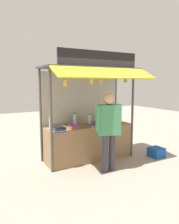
# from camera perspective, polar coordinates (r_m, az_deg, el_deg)

# --- Properties ---
(ground_plane) EXTENTS (20.00, 20.00, 0.00)m
(ground_plane) POSITION_cam_1_polar(r_m,az_deg,el_deg) (5.76, 0.00, -12.32)
(ground_plane) COLOR #9E9384
(stall_counter) EXTENTS (2.26, 0.64, 0.89)m
(stall_counter) POSITION_cam_1_polar(r_m,az_deg,el_deg) (5.62, 0.00, -8.06)
(stall_counter) COLOR olive
(stall_counter) RESTS_ON ground
(stall_structure) EXTENTS (2.46, 1.51, 2.69)m
(stall_structure) POSITION_cam_1_polar(r_m,az_deg,el_deg) (5.52, -0.56, 4.10)
(stall_structure) COLOR #4C4742
(stall_structure) RESTS_ON ground
(water_bottle_far_right) EXTENTS (0.08, 0.08, 0.28)m
(water_bottle_far_right) POSITION_cam_1_polar(r_m,az_deg,el_deg) (5.62, -0.06, -2.01)
(water_bottle_far_right) COLOR silver
(water_bottle_far_right) RESTS_ON stall_counter
(water_bottle_back_left) EXTENTS (0.09, 0.09, 0.32)m
(water_bottle_back_left) POSITION_cam_1_polar(r_m,az_deg,el_deg) (5.58, -3.92, -1.93)
(water_bottle_back_left) COLOR silver
(water_bottle_back_left) RESTS_ON stall_counter
(water_bottle_far_left) EXTENTS (0.09, 0.09, 0.31)m
(water_bottle_far_left) POSITION_cam_1_polar(r_m,az_deg,el_deg) (5.19, -10.19, -2.80)
(water_bottle_far_left) COLOR silver
(water_bottle_far_left) RESTS_ON stall_counter
(magazine_stack_back_right) EXTENTS (0.25, 0.31, 0.09)m
(magazine_stack_back_right) POSITION_cam_1_polar(r_m,az_deg,el_deg) (4.93, -8.00, -4.50)
(magazine_stack_back_right) COLOR black
(magazine_stack_back_right) RESTS_ON stall_counter
(magazine_stack_mid_left) EXTENTS (0.26, 0.25, 0.06)m
(magazine_stack_mid_left) POSITION_cam_1_polar(r_m,az_deg,el_deg) (5.33, 1.27, -3.66)
(magazine_stack_mid_left) COLOR yellow
(magazine_stack_mid_left) RESTS_ON stall_counter
(magazine_stack_center) EXTENTS (0.22, 0.30, 0.07)m
(magazine_stack_center) POSITION_cam_1_polar(r_m,az_deg,el_deg) (5.18, -4.30, -3.98)
(magazine_stack_center) COLOR yellow
(magazine_stack_center) RESTS_ON stall_counter
(banana_bunch_inner_right) EXTENTS (0.09, 0.09, 0.23)m
(banana_bunch_inner_right) POSITION_cam_1_polar(r_m,az_deg,el_deg) (5.50, 9.48, 8.36)
(banana_bunch_inner_right) COLOR #332D23
(banana_bunch_leftmost) EXTENTS (0.11, 0.10, 0.28)m
(banana_bunch_leftmost) POSITION_cam_1_polar(r_m,az_deg,el_deg) (4.96, 0.55, 8.26)
(banana_bunch_leftmost) COLOR #332D23
(banana_bunch_inner_left) EXTENTS (0.09, 0.09, 0.27)m
(banana_bunch_inner_left) POSITION_cam_1_polar(r_m,az_deg,el_deg) (5.08, 2.92, 8.20)
(banana_bunch_inner_left) COLOR #332D23
(banana_bunch_rightmost) EXTENTS (0.11, 0.11, 0.32)m
(banana_bunch_rightmost) POSITION_cam_1_polar(r_m,az_deg,el_deg) (4.67, -6.49, 7.70)
(banana_bunch_rightmost) COLOR #332D23
(vendor_person) EXTENTS (0.66, 0.37, 1.75)m
(vendor_person) POSITION_cam_1_polar(r_m,az_deg,el_deg) (4.75, 5.14, -3.45)
(vendor_person) COLOR #383842
(vendor_person) RESTS_ON ground
(plastic_crate) EXTENTS (0.36, 0.36, 0.25)m
(plastic_crate) POSITION_cam_1_polar(r_m,az_deg,el_deg) (6.15, 17.24, -10.13)
(plastic_crate) COLOR #194CB2
(plastic_crate) RESTS_ON ground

